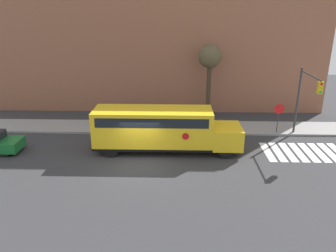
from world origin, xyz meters
name	(u,v)px	position (x,y,z in m)	size (l,w,h in m)	color
ground_plane	(139,163)	(0.00, 0.00, 0.00)	(60.00, 60.00, 0.00)	#333335
sidewalk_strip	(148,127)	(0.00, 6.50, 0.07)	(44.00, 3.00, 0.15)	gray
building_backdrop	(152,35)	(0.00, 13.00, 6.89)	(32.00, 4.00, 13.78)	#935B42
crosswalk_stripes	(303,152)	(11.10, 2.00, 0.00)	(5.40, 3.20, 0.01)	white
school_bus	(160,128)	(1.25, 1.99, 1.71)	(9.93, 2.57, 2.98)	yellow
stop_sign	(279,114)	(10.18, 5.35, 1.65)	(0.76, 0.10, 2.46)	#38383A
traffic_light	(305,94)	(11.55, 4.30, 3.50)	(0.28, 3.71, 5.22)	#38383A
tree_near_sidewalk	(210,59)	(5.13, 9.47, 5.20)	(1.98, 1.98, 6.43)	#423323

